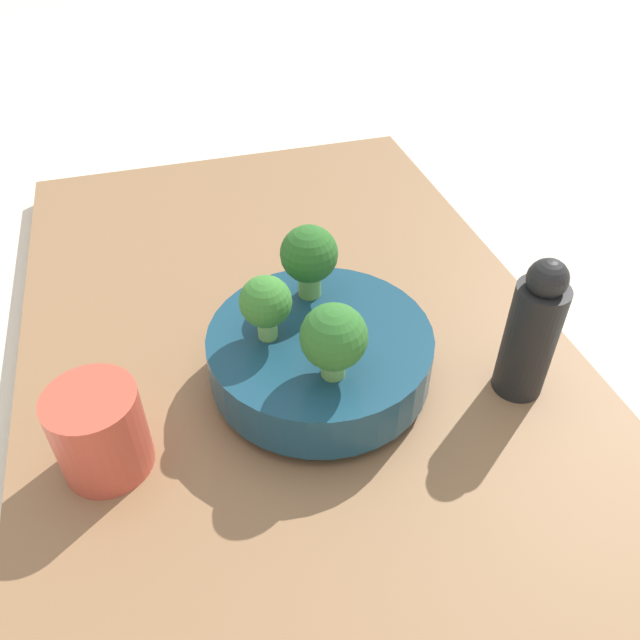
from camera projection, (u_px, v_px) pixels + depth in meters
ground_plane at (314, 413)px, 0.71m from camera, size 6.00×6.00×0.00m
table at (314, 403)px, 0.70m from camera, size 1.18×0.64×0.04m
bowl at (320, 354)px, 0.68m from camera, size 0.24×0.24×0.07m
broccoli_floret_right at (309, 256)px, 0.67m from camera, size 0.06×0.06×0.09m
broccoli_floret_left at (334, 338)px, 0.58m from camera, size 0.06×0.06×0.08m
broccoli_floret_back at (266, 303)px, 0.63m from camera, size 0.05×0.05×0.07m
cup at (100, 432)px, 0.59m from camera, size 0.09×0.09×0.09m
pepper_mill at (532, 332)px, 0.64m from camera, size 0.05×0.05×0.17m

